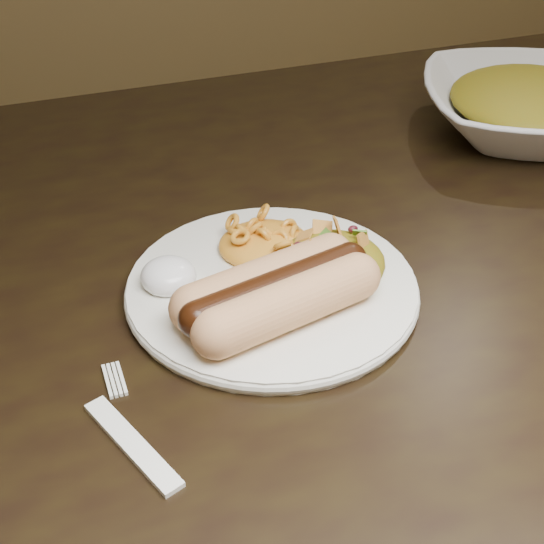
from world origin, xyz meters
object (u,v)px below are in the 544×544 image
object	(u,v)px
plate	(272,288)
fork	(132,444)
table	(335,333)
serving_bowl	(532,110)

from	to	relation	value
plate	fork	size ratio (longest dim) A/B	1.98
table	fork	bearing A→B (deg)	-144.40
table	serving_bowl	distance (m)	0.37
plate	serving_bowl	world-z (taller)	serving_bowl
table	serving_bowl	bearing A→B (deg)	26.43
plate	serving_bowl	size ratio (longest dim) A/B	0.96
table	fork	distance (m)	0.29
fork	serving_bowl	world-z (taller)	serving_bowl
fork	plate	bearing A→B (deg)	20.19
plate	serving_bowl	distance (m)	0.43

